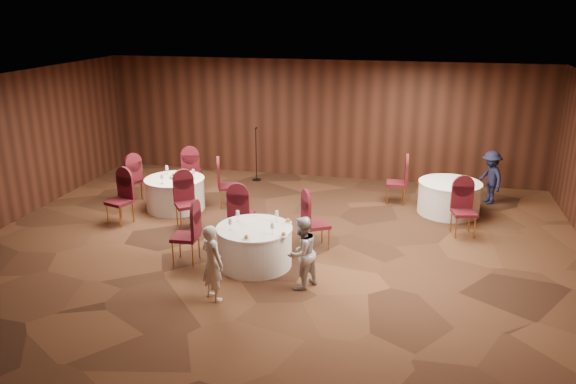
% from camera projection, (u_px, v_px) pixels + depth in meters
% --- Properties ---
extents(ground, '(12.00, 12.00, 0.00)m').
position_uv_depth(ground, '(276.00, 247.00, 11.12)').
color(ground, black).
rests_on(ground, ground).
extents(room_shell, '(12.00, 12.00, 12.00)m').
position_uv_depth(room_shell, '(275.00, 151.00, 10.50)').
color(room_shell, silver).
rests_on(room_shell, ground).
extents(table_main, '(1.39, 1.39, 0.74)m').
position_uv_depth(table_main, '(255.00, 246.00, 10.25)').
color(table_main, white).
rests_on(table_main, ground).
extents(table_left, '(1.38, 1.38, 0.74)m').
position_uv_depth(table_left, '(175.00, 193.00, 13.11)').
color(table_left, white).
rests_on(table_left, ground).
extents(table_right, '(1.41, 1.41, 0.74)m').
position_uv_depth(table_right, '(449.00, 197.00, 12.84)').
color(table_right, white).
rests_on(table_right, ground).
extents(chairs_main, '(2.88, 1.91, 1.00)m').
position_uv_depth(chairs_main, '(249.00, 224.00, 10.92)').
color(chairs_main, '#460E12').
rests_on(chairs_main, ground).
extents(chairs_left, '(3.17, 3.15, 1.00)m').
position_uv_depth(chairs_left, '(172.00, 188.00, 13.09)').
color(chairs_left, '#460E12').
rests_on(chairs_left, ground).
extents(chairs_right, '(2.04, 2.32, 1.00)m').
position_uv_depth(chairs_right, '(428.00, 196.00, 12.51)').
color(chairs_right, '#460E12').
rests_on(chairs_right, ground).
extents(tabletop_main, '(1.11, 1.08, 0.22)m').
position_uv_depth(tabletop_main, '(263.00, 225.00, 10.00)').
color(tabletop_main, silver).
rests_on(tabletop_main, table_main).
extents(tabletop_left, '(0.81, 0.78, 0.22)m').
position_uv_depth(tabletop_left, '(174.00, 175.00, 12.96)').
color(tabletop_left, silver).
rests_on(tabletop_left, table_left).
extents(tabletop_right, '(0.08, 0.08, 0.22)m').
position_uv_depth(tabletop_right, '(462.00, 179.00, 12.43)').
color(tabletop_right, silver).
rests_on(tabletop_right, table_right).
extents(mic_stand, '(0.24, 0.24, 1.46)m').
position_uv_depth(mic_stand, '(256.00, 165.00, 15.25)').
color(mic_stand, black).
rests_on(mic_stand, ground).
extents(woman_a, '(0.56, 0.52, 1.28)m').
position_uv_depth(woman_a, '(212.00, 263.00, 8.97)').
color(woman_a, silver).
rests_on(woman_a, ground).
extents(woman_b, '(0.72, 0.77, 1.27)m').
position_uv_depth(woman_b, '(302.00, 253.00, 9.35)').
color(woman_b, silver).
rests_on(woman_b, ground).
extents(man_c, '(0.79, 0.96, 1.29)m').
position_uv_depth(man_c, '(490.00, 177.00, 13.40)').
color(man_c, '#161732').
rests_on(man_c, ground).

